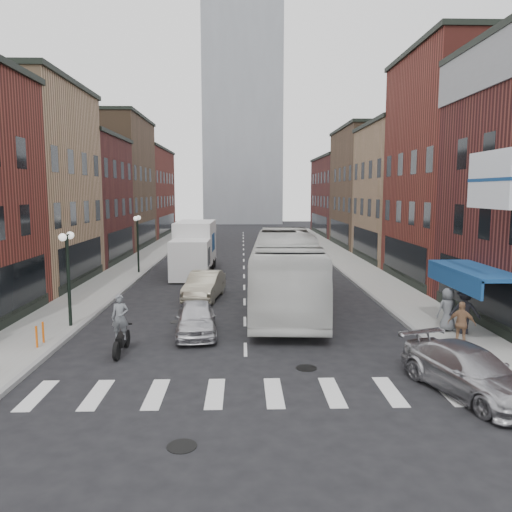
{
  "coord_description": "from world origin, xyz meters",
  "views": [
    {
      "loc": [
        -0.09,
        -16.8,
        5.81
      ],
      "look_at": [
        0.56,
        7.32,
        2.66
      ],
      "focal_mm": 35.0,
      "sensor_mm": 36.0,
      "label": 1
    }
  ],
  "objects": [
    {
      "name": "curb_left",
      "position": [
        -7.0,
        22.0,
        0.0
      ],
      "size": [
        0.2,
        74.0,
        0.16
      ],
      "primitive_type": "cube",
      "color": "gray",
      "rests_on": "ground"
    },
    {
      "name": "bldg_right_mid_a",
      "position": [
        15.0,
        14.0,
        7.15
      ],
      "size": [
        10.3,
        10.2,
        14.3
      ],
      "color": "maroon",
      "rests_on": "ground"
    },
    {
      "name": "ground",
      "position": [
        0.0,
        0.0,
        0.0
      ],
      "size": [
        160.0,
        160.0,
        0.0
      ],
      "primitive_type": "plane",
      "color": "black",
      "rests_on": "ground"
    },
    {
      "name": "sedan_left_far",
      "position": [
        -2.17,
        9.83,
        0.74
      ],
      "size": [
        2.17,
        4.68,
        1.48
      ],
      "primitive_type": "imported",
      "rotation": [
        0.0,
        0.0,
        -0.14
      ],
      "color": "#BEB69A",
      "rests_on": "ground"
    },
    {
      "name": "bldg_left_mid_b",
      "position": [
        -14.99,
        24.0,
        5.15
      ],
      "size": [
        10.3,
        10.2,
        10.3
      ],
      "color": "#481A19",
      "rests_on": "ground"
    },
    {
      "name": "sidewalk_left",
      "position": [
        -8.5,
        22.0,
        0.07
      ],
      "size": [
        3.0,
        74.0,
        0.15
      ],
      "primitive_type": "cube",
      "color": "gray",
      "rests_on": "ground"
    },
    {
      "name": "bldg_right_mid_b",
      "position": [
        14.99,
        24.0,
        5.65
      ],
      "size": [
        10.3,
        10.2,
        11.3
      ],
      "color": "#A37E59",
      "rests_on": "ground"
    },
    {
      "name": "ped_right_b",
      "position": [
        7.95,
        0.81,
        0.98
      ],
      "size": [
        1.08,
        0.85,
        1.65
      ],
      "primitive_type": "imported",
      "rotation": [
        0.0,
        0.0,
        2.7
      ],
      "color": "#8D6548",
      "rests_on": "sidewalk_right"
    },
    {
      "name": "curb_right",
      "position": [
        7.0,
        22.0,
        0.0
      ],
      "size": [
        0.2,
        74.0,
        0.16
      ],
      "primitive_type": "cube",
      "color": "gray",
      "rests_on": "ground"
    },
    {
      "name": "ped_right_a",
      "position": [
        8.77,
        2.39,
        1.07
      ],
      "size": [
        1.32,
        1.0,
        1.84
      ],
      "primitive_type": "imported",
      "rotation": [
        0.0,
        0.0,
        2.75
      ],
      "color": "black",
      "rests_on": "sidewalk_right"
    },
    {
      "name": "sedan_left_near",
      "position": [
        -2.0,
        3.0,
        0.68
      ],
      "size": [
        1.96,
        4.12,
        1.36
      ],
      "primitive_type": "imported",
      "rotation": [
        0.0,
        0.0,
        0.09
      ],
      "color": "silver",
      "rests_on": "ground"
    },
    {
      "name": "ped_right_c",
      "position": [
        8.24,
        2.77,
        1.03
      ],
      "size": [
        0.96,
        0.73,
        1.77
      ],
      "primitive_type": "imported",
      "rotation": [
        0.0,
        0.0,
        3.35
      ],
      "color": "#595C61",
      "rests_on": "sidewalk_right"
    },
    {
      "name": "bldg_right_far_a",
      "position": [
        14.99,
        35.0,
        6.15
      ],
      "size": [
        10.3,
        12.2,
        12.3
      ],
      "color": "brown",
      "rests_on": "ground"
    },
    {
      "name": "sidewalk_right",
      "position": [
        8.5,
        22.0,
        0.07
      ],
      "size": [
        3.0,
        74.0,
        0.15
      ],
      "primitive_type": "cube",
      "color": "gray",
      "rests_on": "ground"
    },
    {
      "name": "distant_tower",
      "position": [
        0.0,
        78.0,
        25.0
      ],
      "size": [
        14.0,
        14.0,
        50.0
      ],
      "primitive_type": "cube",
      "color": "#9399A0",
      "rests_on": "ground"
    },
    {
      "name": "crosswalk_stripes",
      "position": [
        0.0,
        -3.0,
        0.0
      ],
      "size": [
        12.0,
        2.2,
        0.01
      ],
      "primitive_type": "cube",
      "color": "silver",
      "rests_on": "ground"
    },
    {
      "name": "streetlamp_far",
      "position": [
        -7.4,
        18.0,
        2.91
      ],
      "size": [
        0.32,
        1.22,
        4.11
      ],
      "color": "black",
      "rests_on": "ground"
    },
    {
      "name": "bike_rack",
      "position": [
        -7.6,
        1.3,
        0.55
      ],
      "size": [
        0.08,
        0.68,
        0.8
      ],
      "color": "#D8590C",
      "rests_on": "sidewalk_left"
    },
    {
      "name": "bldg_left_far_b",
      "position": [
        -14.99,
        49.0,
        5.65
      ],
      "size": [
        10.3,
        16.2,
        11.3
      ],
      "color": "maroon",
      "rests_on": "ground"
    },
    {
      "name": "curb_car",
      "position": [
        6.4,
        -3.21,
        0.67
      ],
      "size": [
        3.21,
        5.0,
        1.35
      ],
      "primitive_type": "imported",
      "rotation": [
        0.0,
        0.0,
        0.31
      ],
      "color": "#ABABB0",
      "rests_on": "ground"
    },
    {
      "name": "bldg_right_far_b",
      "position": [
        14.99,
        49.0,
        5.15
      ],
      "size": [
        10.3,
        16.2,
        10.3
      ],
      "color": "#481A19",
      "rests_on": "ground"
    },
    {
      "name": "awning_blue",
      "position": [
        8.93,
        2.5,
        2.63
      ],
      "size": [
        1.8,
        5.0,
        0.78
      ],
      "color": "navy",
      "rests_on": "ground"
    },
    {
      "name": "bldg_left_far_a",
      "position": [
        -14.99,
        35.0,
        6.65
      ],
      "size": [
        10.3,
        12.2,
        13.3
      ],
      "color": "brown",
      "rests_on": "ground"
    },
    {
      "name": "streetlamp_near",
      "position": [
        -7.4,
        4.0,
        2.91
      ],
      "size": [
        0.32,
        1.22,
        4.11
      ],
      "color": "black",
      "rests_on": "ground"
    },
    {
      "name": "transit_bus",
      "position": [
        2.09,
        7.85,
        1.87
      ],
      "size": [
        4.02,
        13.63,
        3.75
      ],
      "primitive_type": "imported",
      "rotation": [
        0.0,
        0.0,
        -0.07
      ],
      "color": "silver",
      "rests_on": "ground"
    },
    {
      "name": "box_truck",
      "position": [
        -3.5,
        18.12,
        1.8
      ],
      "size": [
        2.68,
        8.41,
        3.64
      ],
      "rotation": [
        0.0,
        0.0,
        -0.02
      ],
      "color": "silver",
      "rests_on": "ground"
    },
    {
      "name": "billboard_sign",
      "position": [
        8.59,
        0.5,
        6.13
      ],
      "size": [
        1.52,
        3.0,
        3.7
      ],
      "color": "black",
      "rests_on": "ground"
    },
    {
      "name": "motorcycle_rider",
      "position": [
        -4.46,
        0.64,
        1.02
      ],
      "size": [
        0.63,
        2.14,
        2.18
      ],
      "rotation": [
        0.0,
        0.0,
        0.09
      ],
      "color": "black",
      "rests_on": "ground"
    }
  ]
}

